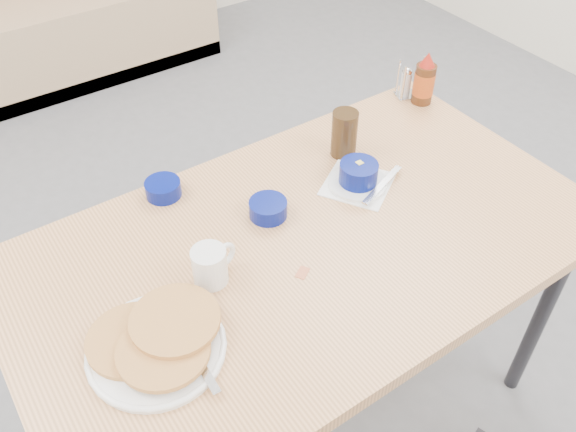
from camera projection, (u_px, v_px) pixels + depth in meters
booth_bench at (30, 16)px, 3.25m from camera, size 1.90×0.56×1.22m
dining_table at (308, 258)px, 1.48m from camera, size 1.40×0.80×0.76m
pancake_plate at (157, 342)px, 1.20m from camera, size 0.28×0.30×0.05m
coffee_mug at (211, 265)px, 1.32m from camera, size 0.11×0.08×0.09m
grits_setting at (359, 176)px, 1.57m from camera, size 0.24×0.23×0.07m
creamer_bowl at (163, 189)px, 1.55m from camera, size 0.09×0.09×0.04m
butter_bowl at (268, 209)px, 1.49m from camera, size 0.09×0.09×0.04m
amber_tumbler at (344, 134)px, 1.64m from camera, size 0.08×0.08×0.13m
condiment_caddy at (412, 83)px, 1.88m from camera, size 0.11×0.08×0.11m
syrup_bottle at (424, 81)px, 1.83m from camera, size 0.06×0.06×0.17m
sugar_wrapper at (302, 273)px, 1.36m from camera, size 0.04×0.04×0.00m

